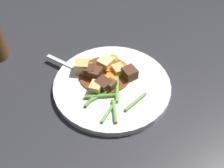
# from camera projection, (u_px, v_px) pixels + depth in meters

# --- Properties ---
(ground_plane) EXTENTS (3.00, 3.00, 0.00)m
(ground_plane) POSITION_uv_depth(u_px,v_px,m) (112.00, 89.00, 0.72)
(ground_plane) COLOR #2D2D33
(dinner_plate) EXTENTS (0.27, 0.27, 0.02)m
(dinner_plate) POSITION_uv_depth(u_px,v_px,m) (112.00, 86.00, 0.71)
(dinner_plate) COLOR white
(dinner_plate) RESTS_ON ground_plane
(stew_sauce) EXTENTS (0.12, 0.12, 0.00)m
(stew_sauce) POSITION_uv_depth(u_px,v_px,m) (105.00, 74.00, 0.73)
(stew_sauce) COLOR brown
(stew_sauce) RESTS_ON dinner_plate
(carrot_slice_0) EXTENTS (0.03, 0.03, 0.01)m
(carrot_slice_0) POSITION_uv_depth(u_px,v_px,m) (109.00, 69.00, 0.73)
(carrot_slice_0) COLOR orange
(carrot_slice_0) RESTS_ON dinner_plate
(carrot_slice_1) EXTENTS (0.04, 0.04, 0.01)m
(carrot_slice_1) POSITION_uv_depth(u_px,v_px,m) (109.00, 81.00, 0.71)
(carrot_slice_1) COLOR orange
(carrot_slice_1) RESTS_ON dinner_plate
(carrot_slice_2) EXTENTS (0.04, 0.04, 0.01)m
(carrot_slice_2) POSITION_uv_depth(u_px,v_px,m) (112.00, 76.00, 0.72)
(carrot_slice_2) COLOR orange
(carrot_slice_2) RESTS_ON dinner_plate
(carrot_slice_3) EXTENTS (0.03, 0.03, 0.01)m
(carrot_slice_3) POSITION_uv_depth(u_px,v_px,m) (121.00, 67.00, 0.74)
(carrot_slice_3) COLOR orange
(carrot_slice_3) RESTS_ON dinner_plate
(carrot_slice_4) EXTENTS (0.04, 0.04, 0.01)m
(carrot_slice_4) POSITION_uv_depth(u_px,v_px,m) (113.00, 60.00, 0.75)
(carrot_slice_4) COLOR orange
(carrot_slice_4) RESTS_ON dinner_plate
(carrot_slice_5) EXTENTS (0.04, 0.04, 0.01)m
(carrot_slice_5) POSITION_uv_depth(u_px,v_px,m) (88.00, 67.00, 0.74)
(carrot_slice_5) COLOR orange
(carrot_slice_5) RESTS_ON dinner_plate
(potato_chunk_0) EXTENTS (0.04, 0.04, 0.03)m
(potato_chunk_0) POSITION_uv_depth(u_px,v_px,m) (82.00, 67.00, 0.73)
(potato_chunk_0) COLOR #DBBC6B
(potato_chunk_0) RESTS_ON dinner_plate
(potato_chunk_1) EXTENTS (0.03, 0.03, 0.02)m
(potato_chunk_1) POSITION_uv_depth(u_px,v_px,m) (118.00, 70.00, 0.73)
(potato_chunk_1) COLOR #DBBC6B
(potato_chunk_1) RESTS_ON dinner_plate
(potato_chunk_2) EXTENTS (0.04, 0.04, 0.02)m
(potato_chunk_2) POSITION_uv_depth(u_px,v_px,m) (95.00, 87.00, 0.69)
(potato_chunk_2) COLOR #DBBC6B
(potato_chunk_2) RESTS_ON dinner_plate
(potato_chunk_3) EXTENTS (0.04, 0.04, 0.02)m
(potato_chunk_3) POSITION_uv_depth(u_px,v_px,m) (106.00, 63.00, 0.74)
(potato_chunk_3) COLOR #EAD68C
(potato_chunk_3) RESTS_ON dinner_plate
(meat_chunk_0) EXTENTS (0.04, 0.04, 0.02)m
(meat_chunk_0) POSITION_uv_depth(u_px,v_px,m) (103.00, 83.00, 0.70)
(meat_chunk_0) COLOR #4C2B19
(meat_chunk_0) RESTS_ON dinner_plate
(meat_chunk_1) EXTENTS (0.04, 0.04, 0.02)m
(meat_chunk_1) POSITION_uv_depth(u_px,v_px,m) (95.00, 73.00, 0.71)
(meat_chunk_1) COLOR #56331E
(meat_chunk_1) RESTS_ON dinner_plate
(meat_chunk_2) EXTENTS (0.03, 0.03, 0.02)m
(meat_chunk_2) POSITION_uv_depth(u_px,v_px,m) (129.00, 72.00, 0.72)
(meat_chunk_2) COLOR #56331E
(meat_chunk_2) RESTS_ON dinner_plate
(meat_chunk_3) EXTENTS (0.03, 0.03, 0.02)m
(meat_chunk_3) POSITION_uv_depth(u_px,v_px,m) (111.00, 85.00, 0.69)
(meat_chunk_3) COLOR brown
(meat_chunk_3) RESTS_ON dinner_plate
(meat_chunk_4) EXTENTS (0.04, 0.04, 0.03)m
(meat_chunk_4) POSITION_uv_depth(u_px,v_px,m) (89.00, 71.00, 0.72)
(meat_chunk_4) COLOR #4C2B19
(meat_chunk_4) RESTS_ON dinner_plate
(green_bean_0) EXTENTS (0.05, 0.07, 0.01)m
(green_bean_0) POSITION_uv_depth(u_px,v_px,m) (110.00, 109.00, 0.65)
(green_bean_0) COLOR #66AD42
(green_bean_0) RESTS_ON dinner_plate
(green_bean_1) EXTENTS (0.04, 0.07, 0.01)m
(green_bean_1) POSITION_uv_depth(u_px,v_px,m) (100.00, 96.00, 0.68)
(green_bean_1) COLOR #599E38
(green_bean_1) RESTS_ON dinner_plate
(green_bean_2) EXTENTS (0.03, 0.05, 0.01)m
(green_bean_2) POSITION_uv_depth(u_px,v_px,m) (92.00, 98.00, 0.67)
(green_bean_2) COLOR #4C8E33
(green_bean_2) RESTS_ON dinner_plate
(green_bean_3) EXTENTS (0.06, 0.03, 0.01)m
(green_bean_3) POSITION_uv_depth(u_px,v_px,m) (114.00, 111.00, 0.65)
(green_bean_3) COLOR #66AD42
(green_bean_3) RESTS_ON dinner_plate
(green_bean_4) EXTENTS (0.07, 0.05, 0.01)m
(green_bean_4) POSITION_uv_depth(u_px,v_px,m) (118.00, 89.00, 0.69)
(green_bean_4) COLOR #66AD42
(green_bean_4) RESTS_ON dinner_plate
(green_bean_5) EXTENTS (0.02, 0.06, 0.01)m
(green_bean_5) POSITION_uv_depth(u_px,v_px,m) (99.00, 96.00, 0.68)
(green_bean_5) COLOR #599E38
(green_bean_5) RESTS_ON dinner_plate
(green_bean_6) EXTENTS (0.03, 0.07, 0.01)m
(green_bean_6) POSITION_uv_depth(u_px,v_px,m) (136.00, 102.00, 0.67)
(green_bean_6) COLOR #66AD42
(green_bean_6) RESTS_ON dinner_plate
(fork) EXTENTS (0.16, 0.10, 0.00)m
(fork) POSITION_uv_depth(u_px,v_px,m) (77.00, 69.00, 0.74)
(fork) COLOR silver
(fork) RESTS_ON dinner_plate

